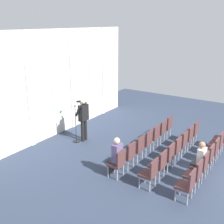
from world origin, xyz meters
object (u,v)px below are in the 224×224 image
(chair_r2_c6, at_px, (222,137))
(chair_r0_c4, at_px, (154,135))
(chair_r1_c2, at_px, (168,155))
(chair_r2_c3, at_px, (208,156))
(chair_r0_c2, at_px, (138,147))
(chair_r2_c1, at_px, (195,173))
(chair_r0_c5, at_px, (161,130))
(chair_r1_c4, at_px, (182,142))
(chair_r0_c1, at_px, (128,154))
(chair_r2_c4, at_px, (213,149))
(chair_r1_c0, at_px, (150,172))
(audience_r0_c0, at_px, (116,155))
(chair_r2_c2, at_px, (202,164))
(chair_r1_c3, at_px, (175,148))
(chair_r0_c0, at_px, (118,162))
(chair_r0_c3, at_px, (146,141))
(chair_r1_c1, at_px, (159,163))
(chair_r1_c5, at_px, (188,136))
(chair_r2_c0, at_px, (187,184))
(chair_r1_c6, at_px, (193,131))
(chair_r2_c5, at_px, (218,143))
(audience_r2_c2, at_px, (199,159))
(speaker, at_px, (83,117))
(chair_r0_c6, at_px, (167,125))
(mic_stand, at_px, (76,134))

(chair_r2_c6, bearing_deg, chair_r0_c4, 119.97)
(chair_r1_c2, distance_m, chair_r2_c3, 1.28)
(chair_r0_c2, relative_size, chair_r2_c1, 1.00)
(chair_r0_c5, height_order, chair_r1_c4, same)
(chair_r0_c1, xyz_separation_m, chair_r2_c4, (1.92, -2.22, 0.00))
(chair_r0_c2, bearing_deg, chair_r1_c0, -139.08)
(chair_r0_c4, xyz_separation_m, chair_r1_c0, (-2.56, -1.11, 0.00))
(audience_r0_c0, relative_size, chair_r2_c2, 1.43)
(audience_r0_c0, xyz_separation_m, chair_r1_c3, (1.92, -1.19, -0.21))
(chair_r0_c0, height_order, chair_r0_c3, same)
(chair_r0_c4, distance_m, chair_r1_c2, 1.70)
(chair_r1_c1, height_order, chair_r1_c4, same)
(chair_r1_c3, bearing_deg, chair_r1_c5, 0.00)
(chair_r2_c0, xyz_separation_m, chair_r2_c1, (0.64, 0.00, 0.00))
(chair_r0_c2, bearing_deg, chair_r0_c1, 180.00)
(chair_r0_c4, xyz_separation_m, chair_r1_c6, (1.28, -1.11, 0.00))
(chair_r0_c5, xyz_separation_m, chair_r2_c5, (0.00, -2.22, 0.00))
(chair_r1_c2, relative_size, chair_r1_c6, 1.00)
(chair_r0_c0, relative_size, chair_r2_c1, 1.00)
(chair_r0_c2, xyz_separation_m, chair_r2_c1, (-0.64, -2.22, 0.00))
(chair_r1_c4, relative_size, chair_r2_c1, 1.00)
(chair_r2_c5, bearing_deg, audience_r2_c2, 177.50)
(chair_r1_c3, bearing_deg, audience_r0_c0, 148.21)
(chair_r1_c3, xyz_separation_m, chair_r2_c2, (-0.64, -1.11, 0.00))
(chair_r1_c4, bearing_deg, chair_r1_c3, 180.00)
(chair_r0_c5, distance_m, chair_r2_c4, 2.31)
(chair_r1_c4, bearing_deg, speaker, 103.32)
(audience_r0_c0, xyz_separation_m, chair_r0_c1, (0.64, -0.08, -0.21))
(chair_r2_c0, distance_m, chair_r2_c4, 2.56)
(chair_r1_c1, distance_m, chair_r2_c6, 3.39)
(chair_r1_c0, distance_m, chair_r2_c2, 1.70)
(audience_r0_c0, relative_size, chair_r2_c1, 1.43)
(chair_r0_c6, bearing_deg, chair_r2_c3, -130.86)
(chair_r0_c4, relative_size, chair_r1_c5, 1.00)
(speaker, bearing_deg, chair_r0_c2, -97.85)
(chair_r0_c2, relative_size, chair_r1_c3, 1.00)
(audience_r0_c0, relative_size, chair_r1_c0, 1.43)
(chair_r1_c1, bearing_deg, mic_stand, 79.56)
(chair_r0_c1, xyz_separation_m, chair_r1_c6, (3.21, -1.11, 0.00))
(chair_r1_c2, distance_m, chair_r1_c5, 1.92)
(chair_r2_c1, bearing_deg, chair_r0_c4, 49.14)
(chair_r0_c1, distance_m, chair_r2_c1, 2.22)
(audience_r0_c0, height_order, chair_r0_c1, audience_r0_c0)
(chair_r1_c2, distance_m, chair_r1_c3, 0.64)
(chair_r2_c2, bearing_deg, chair_r1_c0, 139.08)
(chair_r0_c2, xyz_separation_m, audience_r2_c2, (-0.00, -2.14, 0.18))
(speaker, bearing_deg, chair_r1_c3, -86.03)
(chair_r2_c2, xyz_separation_m, chair_r2_c4, (1.28, 0.00, 0.00))
(chair_r2_c6, bearing_deg, chair_r2_c2, 180.00)
(chair_r2_c1, xyz_separation_m, chair_r2_c2, (0.64, 0.00, 0.00))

